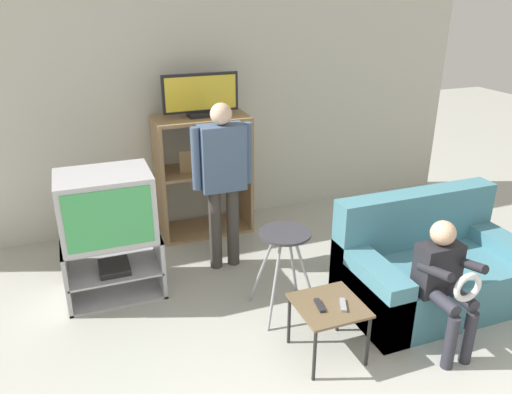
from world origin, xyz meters
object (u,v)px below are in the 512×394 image
Objects in this scene: television_flat at (201,96)px; remote_control_white at (343,305)px; couch at (430,269)px; tv_stand at (114,265)px; person_standing_adult at (223,172)px; television_main at (106,206)px; media_shelf at (203,174)px; folding_stool at (285,246)px; remote_control_black at (320,305)px; snack_table at (329,310)px; person_seated_child at (445,278)px.

remote_control_white is at bearing -81.49° from television_flat.
couch is (1.34, -1.90, -1.12)m from television_flat.
tv_stand reaches higher than remote_control_white.
person_standing_adult is at bearing 140.85° from couch.
media_shelf is at bearing 41.40° from television_main.
tv_stand is 1.11× the size of folding_stool.
television_main is at bearing 149.60° from folding_stool.
television_main is 2.61m from couch.
media_shelf is 8.45× the size of remote_control_black.
media_shelf is 8.45× the size of remote_control_white.
folding_stool is at bearing -30.40° from television_main.
person_standing_adult is (-0.22, 1.42, 0.49)m from remote_control_black.
remote_control_black is (1.21, -1.31, 0.16)m from tv_stand.
person_seated_child reaches higher than snack_table.
television_flat is 2.41m from remote_control_black.
snack_table is at bearing -82.90° from media_shelf.
couch is at bearing 43.62° from remote_control_white.
person_standing_adult reaches higher than tv_stand.
folding_stool is 0.48× the size of couch.
television_flat reaches higher than television_main.
remote_control_white is (0.15, -0.64, -0.15)m from folding_stool.
snack_table is at bearing -164.69° from couch.
tv_stand is at bearing -139.21° from television_flat.
snack_table is (0.26, -2.19, -1.05)m from television_flat.
tv_stand is 1.19m from person_standing_adult.
remote_control_black is 1.00× the size of remote_control_white.
media_shelf is at bearing 123.23° from remote_control_white.
television_flat is 0.52× the size of couch.
person_standing_adult is at bearing 105.05° from folding_stool.
television_flat is 1.82m from folding_stool.
television_main is 1.95m from remote_control_white.
person_standing_adult reaches higher than television_main.
person_standing_adult is (-0.03, -0.78, -0.50)m from television_flat.
tv_stand is 5.34× the size of remote_control_white.
television_flat is 2.48m from remote_control_white.
folding_stool is at bearing 137.57° from person_seated_child.
remote_control_black is 0.87m from person_seated_child.
couch is 0.63m from person_seated_child.
folding_stool reaches higher than remote_control_white.
person_seated_child is at bearing -66.53° from television_flat.
television_main is 1.61× the size of snack_table.
person_standing_adult is (-0.30, 1.41, 0.55)m from snack_table.
remote_control_black is 1.51m from person_standing_adult.
television_flat is (1.02, 0.88, 1.15)m from tv_stand.
television_main is at bearing -98.02° from tv_stand.
media_shelf is at bearing 97.10° from snack_table.
television_flat is 2.44m from snack_table.
tv_stand is 5.34× the size of remote_control_black.
media_shelf is (1.01, 0.88, 0.37)m from tv_stand.
tv_stand is 1.39m from media_shelf.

